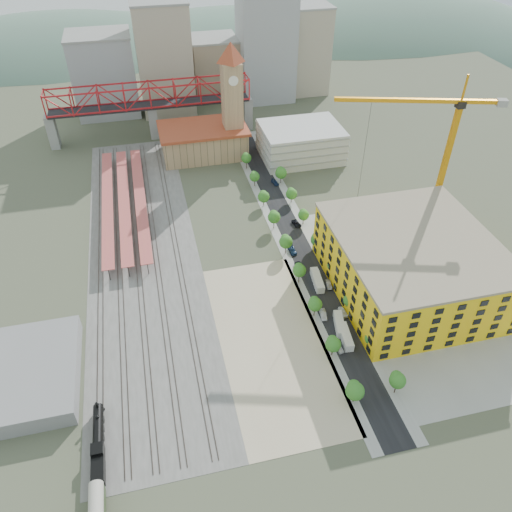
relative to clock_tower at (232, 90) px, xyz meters
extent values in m
plane|color=#474C38|center=(-8.00, -79.99, -28.70)|extent=(400.00, 400.00, 0.00)
cube|color=#605E59|center=(-44.00, -62.49, -28.67)|extent=(36.00, 165.00, 0.06)
cube|color=tan|center=(-12.00, -111.49, -28.67)|extent=(28.00, 67.00, 0.06)
cube|color=black|center=(8.00, -64.99, -28.67)|extent=(12.00, 170.00, 0.06)
cube|color=gray|center=(2.50, -64.99, -28.68)|extent=(3.00, 170.00, 0.04)
cube|color=gray|center=(13.50, -64.99, -28.68)|extent=(3.00, 170.00, 0.04)
cube|color=gray|center=(37.00, -99.99, -28.67)|extent=(50.00, 90.00, 0.06)
cube|color=#382B23|center=(-58.72, -62.49, -28.55)|extent=(0.12, 160.00, 0.18)
cube|color=#382B23|center=(-57.28, -62.49, -28.55)|extent=(0.12, 160.00, 0.18)
cube|color=#382B23|center=(-52.72, -62.49, -28.55)|extent=(0.12, 160.00, 0.18)
cube|color=#382B23|center=(-51.28, -62.49, -28.55)|extent=(0.12, 160.00, 0.18)
cube|color=#382B23|center=(-46.72, -62.49, -28.55)|extent=(0.12, 160.00, 0.18)
cube|color=#382B23|center=(-45.28, -62.49, -28.55)|extent=(0.12, 160.00, 0.18)
cube|color=#382B23|center=(-40.72, -62.49, -28.55)|extent=(0.12, 160.00, 0.18)
cube|color=#382B23|center=(-39.28, -62.49, -28.55)|extent=(0.12, 160.00, 0.18)
cube|color=#382B23|center=(-33.72, -62.49, -28.55)|extent=(0.12, 160.00, 0.18)
cube|color=#382B23|center=(-32.28, -62.49, -28.55)|extent=(0.12, 160.00, 0.18)
cube|color=#B9474B|center=(-55.00, -34.99, -24.70)|extent=(4.00, 80.00, 0.25)
cylinder|color=black|center=(-55.00, -34.99, -26.70)|extent=(0.24, 0.24, 4.00)
cube|color=#B9474B|center=(-49.00, -34.99, -24.70)|extent=(4.00, 80.00, 0.25)
cylinder|color=black|center=(-49.00, -34.99, -26.70)|extent=(0.24, 0.24, 4.00)
cube|color=#B9474B|center=(-43.00, -34.99, -24.70)|extent=(4.00, 80.00, 0.25)
cylinder|color=black|center=(-43.00, -34.99, -26.70)|extent=(0.24, 0.24, 4.00)
cube|color=tan|center=(-13.00, 2.01, -22.70)|extent=(36.00, 22.00, 12.00)
cube|color=#993B21|center=(-13.00, 2.01, -16.20)|extent=(38.00, 24.00, 1.20)
cube|color=tan|center=(0.00, 0.01, -8.70)|extent=(8.00, 8.00, 40.00)
pyramid|color=#993B21|center=(0.00, 0.01, 19.30)|extent=(12.00, 12.00, 8.00)
cylinder|color=white|center=(0.00, -4.09, 5.30)|extent=(4.00, 0.30, 4.00)
cube|color=silver|center=(28.00, -9.99, -21.70)|extent=(34.00, 26.00, 14.00)
cube|color=gray|center=(-78.00, 25.01, -21.20)|extent=(4.00, 6.00, 15.00)
cube|color=gray|center=(12.00, 25.01, -21.20)|extent=(4.00, 6.00, 15.00)
cube|color=gray|center=(-33.00, 25.01, -21.20)|extent=(4.00, 6.00, 15.00)
cube|color=black|center=(-33.00, 25.01, -13.20)|extent=(90.00, 9.00, 1.00)
cube|color=yellow|center=(34.00, -99.99, -19.70)|extent=(44.00, 50.00, 18.00)
cube|color=gray|center=(34.00, -99.99, -10.30)|extent=(44.60, 50.60, 0.80)
cube|color=gray|center=(-74.00, -109.99, -26.20)|extent=(22.00, 32.00, 5.00)
cube|color=#9EA0A3|center=(-53.00, 60.01, -9.70)|extent=(30.00, 25.00, 38.00)
cube|color=#B2A58C|center=(-23.00, 55.01, -2.70)|extent=(26.00, 22.00, 52.00)
cube|color=gray|center=(4.00, 70.01, -13.70)|extent=(24.00, 24.00, 30.00)
cube|color=#9EA0A3|center=(30.00, 60.01, 1.30)|extent=(28.00, 22.00, 60.00)
cube|color=#B2A58C|center=(54.00, 65.01, -6.70)|extent=(22.00, 20.00, 44.00)
cube|color=brown|center=(-10.00, 80.01, -15.70)|extent=(20.00, 20.00, 26.00)
ellipsoid|color=#4C6B59|center=(-88.00, 180.01, -96.70)|extent=(396.00, 216.00, 180.00)
ellipsoid|color=#4C6B59|center=(32.00, 180.01, -120.70)|extent=(484.00, 264.00, 220.00)
ellipsoid|color=#4C6B59|center=(152.00, 180.01, -98.70)|extent=(418.00, 228.00, 190.00)
cylinder|color=black|center=(-58.00, -129.36, -26.38)|extent=(2.42, 11.59, 2.42)
cube|color=black|center=(-58.00, -135.64, -26.18)|extent=(2.71, 2.90, 3.09)
cylinder|color=black|center=(-58.00, -124.53, -24.64)|extent=(0.68, 0.68, 1.55)
sphere|color=black|center=(-58.00, -127.43, -25.12)|extent=(0.97, 0.97, 0.97)
cone|color=black|center=(-58.00, -122.79, -27.83)|extent=(2.51, 1.55, 2.51)
cube|color=black|center=(-58.00, -139.99, -26.76)|extent=(2.71, 5.80, 2.71)
cube|color=orange|center=(56.26, -73.11, -6.17)|extent=(1.60, 1.60, 45.05)
cube|color=black|center=(56.26, -73.11, 17.36)|extent=(2.50, 2.50, 2.00)
cube|color=orange|center=(37.98, -67.85, 18.36)|extent=(36.89, 11.68, 1.20)
cube|color=orange|center=(62.04, -74.77, 18.36)|extent=(11.88, 4.48, 1.20)
cube|color=gray|center=(67.81, -76.44, 18.16)|extent=(3.58, 3.24, 2.00)
cube|color=orange|center=(56.26, -73.11, 22.36)|extent=(0.50, 0.50, 8.01)
cube|color=silver|center=(8.00, -115.73, -27.45)|extent=(3.46, 9.33, 2.49)
cube|color=silver|center=(8.00, -110.93, -27.47)|extent=(4.23, 9.29, 2.46)
cube|color=silver|center=(8.00, -92.19, -27.46)|extent=(3.35, 9.26, 2.48)
cube|color=silver|center=(8.00, -91.11, -27.47)|extent=(3.33, 9.15, 2.45)
imported|color=silver|center=(5.00, -118.55, -28.00)|extent=(2.07, 4.24, 1.39)
imported|color=#A4A3A9|center=(5.00, -105.80, -27.93)|extent=(2.23, 4.81, 1.53)
imported|color=black|center=(5.00, -83.40, -28.05)|extent=(2.92, 4.98, 1.30)
imported|color=navy|center=(5.00, -74.79, -27.96)|extent=(2.15, 5.10, 1.47)
imported|color=white|center=(11.00, -106.24, -27.96)|extent=(1.97, 4.39, 1.46)
imported|color=gray|center=(11.00, -93.88, -27.99)|extent=(2.06, 4.44, 1.41)
imported|color=black|center=(11.00, -60.06, -28.04)|extent=(2.91, 4.98, 1.30)
imported|color=navy|center=(11.00, -30.23, -28.02)|extent=(2.65, 4.94, 1.36)
camera|label=1|loc=(-37.68, -200.33, 76.17)|focal=35.00mm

